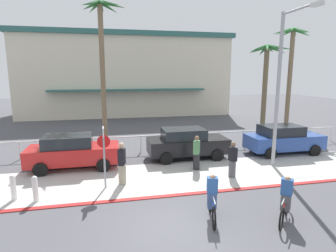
{
  "coord_description": "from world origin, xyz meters",
  "views": [
    {
      "loc": [
        -1.89,
        -7.72,
        4.67
      ],
      "look_at": [
        1.12,
        6.0,
        2.03
      ],
      "focal_mm": 30.02,
      "sensor_mm": 36.0,
      "label": 1
    }
  ],
  "objects_px": {
    "bollard_2": "(35,188)",
    "streetlight_curb": "(281,82)",
    "palm_tree_1": "(102,36)",
    "palm_tree_3": "(291,54)",
    "bollard_1": "(13,187)",
    "pedestrian_0": "(232,161)",
    "stop_sign_bike_lane": "(104,149)",
    "car_red_1": "(73,151)",
    "car_black_2": "(187,143)",
    "car_blue_3": "(283,139)",
    "pedestrian_1": "(122,165)",
    "palm_tree_2": "(267,66)",
    "cyclist_red_1": "(286,200)",
    "cyclist_blue_0": "(212,198)",
    "pedestrian_2": "(197,154)"
  },
  "relations": [
    {
      "from": "pedestrian_1",
      "to": "streetlight_curb",
      "type": "bearing_deg",
      "value": 4.76
    },
    {
      "from": "pedestrian_1",
      "to": "car_red_1",
      "type": "bearing_deg",
      "value": 130.55
    },
    {
      "from": "stop_sign_bike_lane",
      "to": "cyclist_blue_0",
      "type": "bearing_deg",
      "value": -43.82
    },
    {
      "from": "bollard_1",
      "to": "pedestrian_2",
      "type": "xyz_separation_m",
      "value": [
        7.7,
        1.76,
        0.28
      ]
    },
    {
      "from": "streetlight_curb",
      "to": "pedestrian_1",
      "type": "bearing_deg",
      "value": -175.24
    },
    {
      "from": "car_blue_3",
      "to": "pedestrian_0",
      "type": "distance_m",
      "value": 5.5
    },
    {
      "from": "car_red_1",
      "to": "car_black_2",
      "type": "distance_m",
      "value": 6.02
    },
    {
      "from": "bollard_2",
      "to": "pedestrian_0",
      "type": "relative_size",
      "value": 0.6
    },
    {
      "from": "bollard_2",
      "to": "streetlight_curb",
      "type": "relative_size",
      "value": 0.13
    },
    {
      "from": "pedestrian_0",
      "to": "cyclist_red_1",
      "type": "bearing_deg",
      "value": -90.04
    },
    {
      "from": "bollard_1",
      "to": "car_blue_3",
      "type": "height_order",
      "value": "car_blue_3"
    },
    {
      "from": "stop_sign_bike_lane",
      "to": "bollard_1",
      "type": "height_order",
      "value": "stop_sign_bike_lane"
    },
    {
      "from": "pedestrian_1",
      "to": "pedestrian_2",
      "type": "relative_size",
      "value": 1.07
    },
    {
      "from": "streetlight_curb",
      "to": "cyclist_blue_0",
      "type": "bearing_deg",
      "value": -140.53
    },
    {
      "from": "bollard_1",
      "to": "car_black_2",
      "type": "relative_size",
      "value": 0.23
    },
    {
      "from": "car_red_1",
      "to": "bollard_1",
      "type": "bearing_deg",
      "value": -118.13
    },
    {
      "from": "bollard_1",
      "to": "stop_sign_bike_lane",
      "type": "bearing_deg",
      "value": 7.45
    },
    {
      "from": "car_black_2",
      "to": "pedestrian_1",
      "type": "relative_size",
      "value": 2.39
    },
    {
      "from": "car_black_2",
      "to": "cyclist_red_1",
      "type": "relative_size",
      "value": 2.93
    },
    {
      "from": "palm_tree_2",
      "to": "streetlight_curb",
      "type": "bearing_deg",
      "value": -115.92
    },
    {
      "from": "cyclist_red_1",
      "to": "bollard_2",
      "type": "bearing_deg",
      "value": 158.89
    },
    {
      "from": "car_red_1",
      "to": "car_black_2",
      "type": "relative_size",
      "value": 1.0
    },
    {
      "from": "palm_tree_2",
      "to": "car_black_2",
      "type": "distance_m",
      "value": 9.57
    },
    {
      "from": "bollard_2",
      "to": "cyclist_red_1",
      "type": "height_order",
      "value": "cyclist_red_1"
    },
    {
      "from": "cyclist_blue_0",
      "to": "car_red_1",
      "type": "bearing_deg",
      "value": 128.92
    },
    {
      "from": "palm_tree_3",
      "to": "cyclist_red_1",
      "type": "xyz_separation_m",
      "value": [
        -9.42,
        -13.49,
        -5.53
      ]
    },
    {
      "from": "pedestrian_2",
      "to": "stop_sign_bike_lane",
      "type": "bearing_deg",
      "value": -163.09
    },
    {
      "from": "pedestrian_1",
      "to": "pedestrian_2",
      "type": "bearing_deg",
      "value": 16.69
    },
    {
      "from": "stop_sign_bike_lane",
      "to": "car_black_2",
      "type": "distance_m",
      "value": 5.59
    },
    {
      "from": "bollard_2",
      "to": "palm_tree_1",
      "type": "relative_size",
      "value": 0.1
    },
    {
      "from": "stop_sign_bike_lane",
      "to": "bollard_2",
      "type": "distance_m",
      "value": 2.86
    },
    {
      "from": "streetlight_curb",
      "to": "cyclist_blue_0",
      "type": "height_order",
      "value": "streetlight_curb"
    },
    {
      "from": "palm_tree_1",
      "to": "palm_tree_3",
      "type": "relative_size",
      "value": 1.16
    },
    {
      "from": "bollard_2",
      "to": "cyclist_blue_0",
      "type": "height_order",
      "value": "cyclist_blue_0"
    },
    {
      "from": "stop_sign_bike_lane",
      "to": "cyclist_red_1",
      "type": "relative_size",
      "value": 1.71
    },
    {
      "from": "cyclist_blue_0",
      "to": "bollard_2",
      "type": "bearing_deg",
      "value": 156.95
    },
    {
      "from": "bollard_2",
      "to": "streetlight_curb",
      "type": "distance_m",
      "value": 11.67
    },
    {
      "from": "palm_tree_3",
      "to": "cyclist_red_1",
      "type": "height_order",
      "value": "palm_tree_3"
    },
    {
      "from": "bollard_1",
      "to": "pedestrian_0",
      "type": "distance_m",
      "value": 9.0
    },
    {
      "from": "car_black_2",
      "to": "pedestrian_1",
      "type": "bearing_deg",
      "value": -140.55
    },
    {
      "from": "car_red_1",
      "to": "cyclist_blue_0",
      "type": "distance_m",
      "value": 7.9
    },
    {
      "from": "cyclist_blue_0",
      "to": "pedestrian_2",
      "type": "height_order",
      "value": "pedestrian_2"
    },
    {
      "from": "palm_tree_3",
      "to": "pedestrian_2",
      "type": "bearing_deg",
      "value": -142.3
    },
    {
      "from": "bollard_1",
      "to": "car_blue_3",
      "type": "relative_size",
      "value": 0.23
    },
    {
      "from": "streetlight_curb",
      "to": "car_blue_3",
      "type": "bearing_deg",
      "value": 49.21
    },
    {
      "from": "palm_tree_3",
      "to": "pedestrian_2",
      "type": "height_order",
      "value": "palm_tree_3"
    },
    {
      "from": "cyclist_red_1",
      "to": "pedestrian_1",
      "type": "distance_m",
      "value": 6.44
    },
    {
      "from": "car_red_1",
      "to": "palm_tree_2",
      "type": "bearing_deg",
      "value": 19.91
    },
    {
      "from": "palm_tree_3",
      "to": "car_black_2",
      "type": "relative_size",
      "value": 1.89
    },
    {
      "from": "bollard_2",
      "to": "pedestrian_2",
      "type": "xyz_separation_m",
      "value": [
        6.88,
        2.07,
        0.28
      ]
    }
  ]
}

